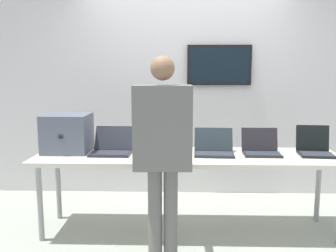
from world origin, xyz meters
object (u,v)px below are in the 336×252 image
object	(u,v)px
laptop_station_0	(112,147)
person	(163,142)
workbench	(188,160)
laptop_station_1	(163,147)
laptop_station_4	(315,148)
equipment_box	(67,133)
laptop_station_3	(261,148)
laptop_station_2	(214,148)

from	to	relation	value
laptop_station_0	person	distance (m)	0.87
workbench	person	xyz separation A→B (m)	(-0.21, -0.62, 0.30)
laptop_station_1	laptop_station_4	xyz separation A→B (m)	(1.44, -0.02, 0.00)
laptop_station_4	person	world-z (taller)	person
workbench	laptop_station_4	world-z (taller)	laptop_station_4
equipment_box	laptop_station_3	size ratio (longest dim) A/B	1.22
laptop_station_2	laptop_station_3	size ratio (longest dim) A/B	1.10
laptop_station_2	laptop_station_3	world-z (taller)	laptop_station_3
workbench	laptop_station_2	distance (m)	0.27
person	equipment_box	bearing A→B (deg)	142.80
equipment_box	person	size ratio (longest dim) A/B	0.26
laptop_station_0	laptop_station_2	size ratio (longest dim) A/B	1.01
laptop_station_3	person	bearing A→B (deg)	-143.50
equipment_box	laptop_station_1	xyz separation A→B (m)	(0.94, -0.04, -0.13)
laptop_station_1	laptop_station_3	xyz separation A→B (m)	(0.93, -0.02, -0.00)
laptop_station_0	laptop_station_2	bearing A→B (deg)	-0.59
workbench	laptop_station_3	distance (m)	0.71
laptop_station_3	laptop_station_4	xyz separation A→B (m)	(0.51, 0.00, 0.01)
workbench	person	size ratio (longest dim) A/B	1.75
person	laptop_station_4	bearing A→B (deg)	25.50
laptop_station_1	laptop_station_2	bearing A→B (deg)	-3.03
laptop_station_0	person	world-z (taller)	person
workbench	laptop_station_0	xyz separation A→B (m)	(-0.73, 0.06, 0.11)
laptop_station_2	laptop_station_4	world-z (taller)	laptop_station_4
laptop_station_3	person	distance (m)	1.15
laptop_station_3	laptop_station_4	world-z (taller)	laptop_station_4
laptop_station_0	equipment_box	bearing A→B (deg)	173.18
laptop_station_3	laptop_station_4	distance (m)	0.51
laptop_station_1	person	bearing A→B (deg)	-87.81
workbench	laptop_station_2	size ratio (longest dim) A/B	7.41
equipment_box	laptop_station_2	xyz separation A→B (m)	(1.42, -0.06, -0.13)
equipment_box	laptop_station_0	xyz separation A→B (m)	(0.44, -0.05, -0.13)
workbench	equipment_box	distance (m)	1.20
equipment_box	laptop_station_0	world-z (taller)	equipment_box
equipment_box	laptop_station_4	bearing A→B (deg)	-1.34
laptop_station_2	person	world-z (taller)	person
laptop_station_0	laptop_station_4	size ratio (longest dim) A/B	1.17
laptop_station_1	workbench	bearing A→B (deg)	-16.70
laptop_station_0	laptop_station_1	distance (m)	0.49
laptop_station_1	laptop_station_4	bearing A→B (deg)	-0.72
workbench	person	bearing A→B (deg)	-108.85
laptop_station_2	person	xyz separation A→B (m)	(-0.46, -0.67, 0.19)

